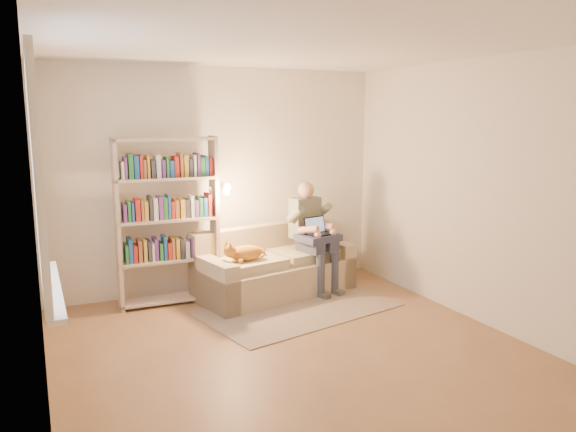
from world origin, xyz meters
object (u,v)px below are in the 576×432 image
laptop (313,230)px  bookshelf (168,213)px  sofa (273,270)px  person (312,230)px  cat (247,252)px

laptop → bookshelf: bookshelf is taller
sofa → person: size_ratio=1.51×
sofa → cat: 0.54m
person → bookshelf: 1.68m
sofa → laptop: size_ratio=5.77×
sofa → cat: bearing=-165.2°
bookshelf → sofa: bearing=-6.2°
person → cat: bearing=178.2°
sofa → person: 0.65m
bookshelf → laptop: bearing=-9.7°
cat → sofa: bearing=14.8°
sofa → cat: (-0.40, -0.20, 0.30)m
person → bookshelf: bearing=160.8°
person → laptop: 0.12m
cat → bookshelf: size_ratio=0.31×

